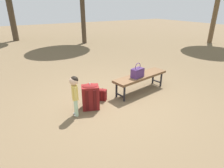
{
  "coord_description": "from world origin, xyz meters",
  "views": [
    {
      "loc": [
        2.11,
        3.33,
        2.12
      ],
      "look_at": [
        0.09,
        -0.06,
        0.45
      ],
      "focal_mm": 30.33,
      "sensor_mm": 36.0,
      "label": 1
    }
  ],
  "objects_px": {
    "handbag": "(138,72)",
    "child_standing": "(75,90)",
    "backpack_small": "(103,94)",
    "backpack_large": "(90,96)",
    "park_bench": "(141,77)"
  },
  "relations": [
    {
      "from": "backpack_large",
      "to": "backpack_small",
      "type": "distance_m",
      "value": 0.48
    },
    {
      "from": "handbag",
      "to": "backpack_large",
      "type": "bearing_deg",
      "value": 3.26
    },
    {
      "from": "child_standing",
      "to": "backpack_small",
      "type": "distance_m",
      "value": 0.93
    },
    {
      "from": "park_bench",
      "to": "backpack_small",
      "type": "relative_size",
      "value": 5.34
    },
    {
      "from": "park_bench",
      "to": "child_standing",
      "type": "xyz_separation_m",
      "value": [
        1.86,
        0.25,
        0.17
      ]
    },
    {
      "from": "backpack_small",
      "to": "handbag",
      "type": "bearing_deg",
      "value": 172.0
    },
    {
      "from": "park_bench",
      "to": "backpack_small",
      "type": "bearing_deg",
      "value": -3.34
    },
    {
      "from": "child_standing",
      "to": "backpack_small",
      "type": "height_order",
      "value": "child_standing"
    },
    {
      "from": "park_bench",
      "to": "backpack_small",
      "type": "xyz_separation_m",
      "value": [
        1.08,
        -0.06,
        -0.24
      ]
    },
    {
      "from": "handbag",
      "to": "child_standing",
      "type": "bearing_deg",
      "value": 6.08
    },
    {
      "from": "handbag",
      "to": "park_bench",
      "type": "bearing_deg",
      "value": -158.2
    },
    {
      "from": "child_standing",
      "to": "park_bench",
      "type": "bearing_deg",
      "value": -172.46
    },
    {
      "from": "backpack_large",
      "to": "backpack_small",
      "type": "xyz_separation_m",
      "value": [
        -0.4,
        -0.2,
        -0.15
      ]
    },
    {
      "from": "park_bench",
      "to": "backpack_large",
      "type": "distance_m",
      "value": 1.49
    },
    {
      "from": "handbag",
      "to": "backpack_small",
      "type": "distance_m",
      "value": 1.02
    }
  ]
}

